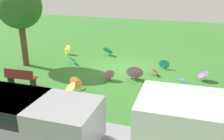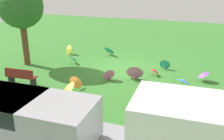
# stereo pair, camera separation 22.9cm
# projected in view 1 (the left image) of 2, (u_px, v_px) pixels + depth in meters

# --- Properties ---
(ground) EXTENTS (40.00, 40.00, 0.00)m
(ground) POSITION_uv_depth(u_px,v_px,m) (121.00, 68.00, 15.13)
(ground) COLOR #387A2D
(van_dark) EXTENTS (4.67, 2.26, 1.53)m
(van_dark) POSITION_uv_depth(u_px,v_px,m) (24.00, 115.00, 8.00)
(van_dark) COLOR #99999E
(van_dark) RESTS_ON ground
(box_trailer_white) EXTENTS (3.28, 2.03, 2.34)m
(box_trailer_white) POSITION_uv_depth(u_px,v_px,m) (202.00, 139.00, 6.14)
(box_trailer_white) COLOR white
(box_trailer_white) RESTS_ON ground
(park_bench) EXTENTS (1.63, 0.59, 0.90)m
(park_bench) POSITION_uv_depth(u_px,v_px,m) (20.00, 77.00, 12.37)
(park_bench) COLOR maroon
(park_bench) RESTS_ON ground
(shade_tree) EXTENTS (2.62, 2.62, 4.90)m
(shade_tree) POSITION_uv_depth(u_px,v_px,m) (19.00, 7.00, 14.43)
(shade_tree) COLOR brown
(shade_tree) RESTS_ON ground
(parasol_teal_0) EXTENTS (0.92, 0.85, 0.74)m
(parasol_teal_0) POSITION_uv_depth(u_px,v_px,m) (108.00, 50.00, 17.52)
(parasol_teal_0) COLOR tan
(parasol_teal_0) RESTS_ON ground
(parasol_orange_0) EXTENTS (0.73, 0.80, 0.64)m
(parasol_orange_0) POSITION_uv_depth(u_px,v_px,m) (77.00, 82.00, 12.09)
(parasol_orange_0) COLOR tan
(parasol_orange_0) RESTS_ON ground
(parasol_teal_1) EXTENTS (0.79, 0.76, 0.57)m
(parasol_teal_1) POSITION_uv_depth(u_px,v_px,m) (73.00, 59.00, 15.74)
(parasol_teal_1) COLOR tan
(parasol_teal_1) RESTS_ON ground
(parasol_purple_0) EXTENTS (0.69, 0.71, 0.61)m
(parasol_purple_0) POSITION_uv_depth(u_px,v_px,m) (203.00, 73.00, 13.04)
(parasol_purple_0) COLOR tan
(parasol_purple_0) RESTS_ON ground
(parasol_yellow_1) EXTENTS (0.78, 0.74, 0.71)m
(parasol_yellow_1) POSITION_uv_depth(u_px,v_px,m) (67.00, 50.00, 17.69)
(parasol_yellow_1) COLOR tan
(parasol_yellow_1) RESTS_ON ground
(parasol_pink_0) EXTENTS (0.91, 0.92, 0.74)m
(parasol_pink_0) POSITION_uv_depth(u_px,v_px,m) (165.00, 93.00, 10.86)
(parasol_pink_0) COLOR tan
(parasol_pink_0) RESTS_ON ground
(parasol_pink_1) EXTENTS (1.00, 0.93, 0.87)m
(parasol_pink_1) POSITION_uv_depth(u_px,v_px,m) (135.00, 71.00, 13.26)
(parasol_pink_1) COLOR tan
(parasol_pink_1) RESTS_ON ground
(parasol_blue_0) EXTENTS (1.06, 1.06, 0.77)m
(parasol_blue_0) POSITION_uv_depth(u_px,v_px,m) (184.00, 80.00, 11.85)
(parasol_blue_0) COLOR tan
(parasol_blue_0) RESTS_ON ground
(parasol_yellow_2) EXTENTS (1.03, 1.06, 0.80)m
(parasol_yellow_2) POSITION_uv_depth(u_px,v_px,m) (68.00, 89.00, 11.11)
(parasol_yellow_2) COLOR tan
(parasol_yellow_2) RESTS_ON ground
(parasol_red_0) EXTENTS (0.76, 0.77, 0.50)m
(parasol_red_0) POSITION_uv_depth(u_px,v_px,m) (154.00, 70.00, 13.85)
(parasol_red_0) COLOR tan
(parasol_red_0) RESTS_ON ground
(parasol_teal_2) EXTENTS (0.63, 0.60, 0.62)m
(parasol_teal_2) POSITION_uv_depth(u_px,v_px,m) (164.00, 64.00, 14.87)
(parasol_teal_2) COLOR tan
(parasol_teal_2) RESTS_ON ground
(parasol_pink_2) EXTENTS (0.67, 0.69, 0.64)m
(parasol_pink_2) POSITION_uv_depth(u_px,v_px,m) (109.00, 74.00, 13.18)
(parasol_pink_2) COLOR tan
(parasol_pink_2) RESTS_ON ground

